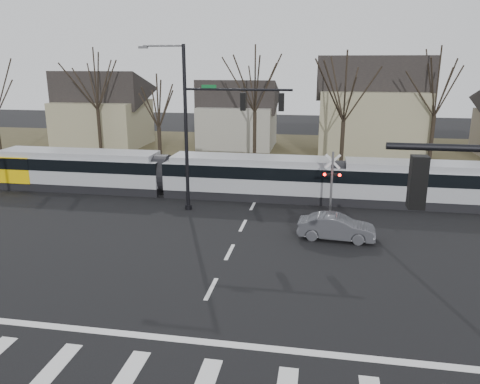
# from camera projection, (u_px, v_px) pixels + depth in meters

# --- Properties ---
(ground) EXTENTS (140.00, 140.00, 0.00)m
(ground) POSITION_uv_depth(u_px,v_px,m) (199.00, 313.00, 17.67)
(ground) COLOR black
(grass_verge) EXTENTS (140.00, 28.00, 0.01)m
(grass_verge) POSITION_uv_depth(u_px,v_px,m) (279.00, 155.00, 48.04)
(grass_verge) COLOR #38331E
(grass_verge) RESTS_ON ground
(crosswalk) EXTENTS (27.00, 2.60, 0.01)m
(crosswalk) POSITION_uv_depth(u_px,v_px,m) (165.00, 382.00, 13.88)
(crosswalk) COLOR silver
(crosswalk) RESTS_ON ground
(stop_line) EXTENTS (28.00, 0.35, 0.01)m
(stop_line) POSITION_uv_depth(u_px,v_px,m) (186.00, 340.00, 15.97)
(stop_line) COLOR silver
(stop_line) RESTS_ON ground
(lane_dashes) EXTENTS (0.18, 30.00, 0.01)m
(lane_dashes) POSITION_uv_depth(u_px,v_px,m) (257.00, 197.00, 32.86)
(lane_dashes) COLOR silver
(lane_dashes) RESTS_ON ground
(rail_pair) EXTENTS (90.00, 1.52, 0.06)m
(rail_pair) POSITION_uv_depth(u_px,v_px,m) (257.00, 198.00, 32.66)
(rail_pair) COLOR #59595E
(rail_pair) RESTS_ON ground
(tram) EXTENTS (37.98, 2.82, 2.88)m
(tram) POSITION_uv_depth(u_px,v_px,m) (248.00, 175.00, 32.55)
(tram) COLOR gray
(tram) RESTS_ON ground
(sedan) EXTENTS (2.00, 4.27, 1.34)m
(sedan) POSITION_uv_depth(u_px,v_px,m) (336.00, 227.00, 24.92)
(sedan) COLOR #44454A
(sedan) RESTS_ON ground
(signal_pole_far) EXTENTS (9.28, 0.44, 10.20)m
(signal_pole_far) POSITION_uv_depth(u_px,v_px,m) (211.00, 121.00, 28.41)
(signal_pole_far) COLOR black
(signal_pole_far) RESTS_ON ground
(rail_crossing_signal) EXTENTS (1.08, 0.36, 4.00)m
(rail_crossing_signal) POSITION_uv_depth(u_px,v_px,m) (331.00, 186.00, 28.48)
(rail_crossing_signal) COLOR #59595B
(rail_crossing_signal) RESTS_ON ground
(tree_row) EXTENTS (59.20, 7.20, 10.00)m
(tree_row) POSITION_uv_depth(u_px,v_px,m) (296.00, 112.00, 40.68)
(tree_row) COLOR black
(tree_row) RESTS_ON ground
(house_a) EXTENTS (9.72, 8.64, 8.60)m
(house_a) POSITION_uv_depth(u_px,v_px,m) (102.00, 106.00, 52.07)
(house_a) COLOR gray
(house_a) RESTS_ON ground
(house_b) EXTENTS (8.64, 7.56, 7.65)m
(house_b) POSITION_uv_depth(u_px,v_px,m) (238.00, 111.00, 51.61)
(house_b) COLOR gray
(house_b) RESTS_ON ground
(house_c) EXTENTS (10.80, 8.64, 10.10)m
(house_c) POSITION_uv_depth(u_px,v_px,m) (372.00, 103.00, 46.09)
(house_c) COLOR gray
(house_c) RESTS_ON ground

